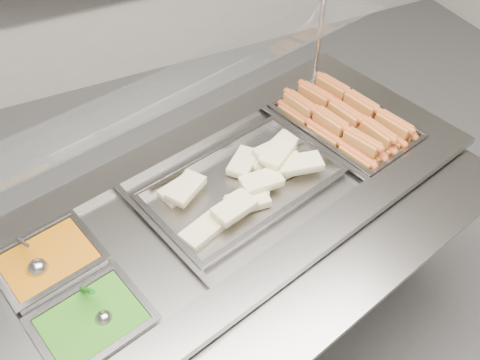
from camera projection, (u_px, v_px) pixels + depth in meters
name	position (u px, v px, depth m)	size (l,w,h in m)	color
steam_counter	(231.00, 264.00, 2.18)	(1.95, 1.22, 0.86)	slate
tray_rail	(331.00, 290.00, 1.64)	(1.73, 0.76, 0.05)	gray
sneeze_guard	(187.00, 81.00, 1.73)	(1.61, 0.67, 0.42)	silver
pan_hotdogs	(344.00, 128.00, 2.17)	(0.45, 0.59, 0.10)	gray
pan_wraps	(242.00, 188.00, 1.91)	(0.73, 0.54, 0.07)	gray
pan_beans	(50.00, 266.00, 1.69)	(0.34, 0.30, 0.10)	gray
pan_peas	(94.00, 327.00, 1.54)	(0.34, 0.30, 0.10)	gray
hotdogs_in_buns	(346.00, 120.00, 2.13)	(0.40, 0.53, 0.11)	#9D6321
tortilla_wraps	(253.00, 177.00, 1.90)	(0.60, 0.39, 0.09)	beige
ladle	(37.00, 267.00, 1.63)	(0.08, 0.18, 0.15)	#ABABB0
serving_spoon	(101.00, 314.00, 1.52)	(0.07, 0.16, 0.14)	#ABABB0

